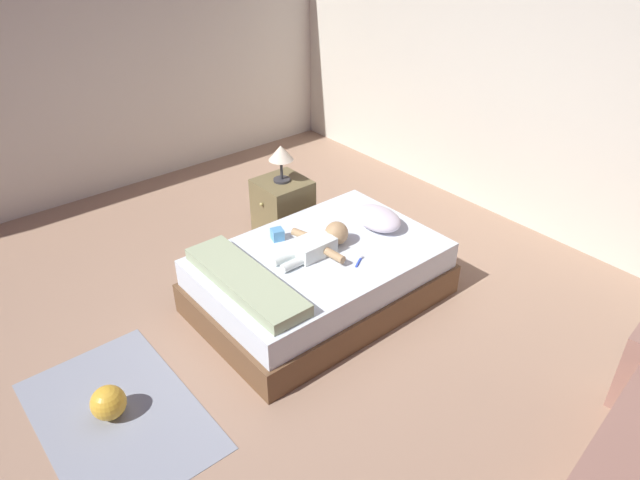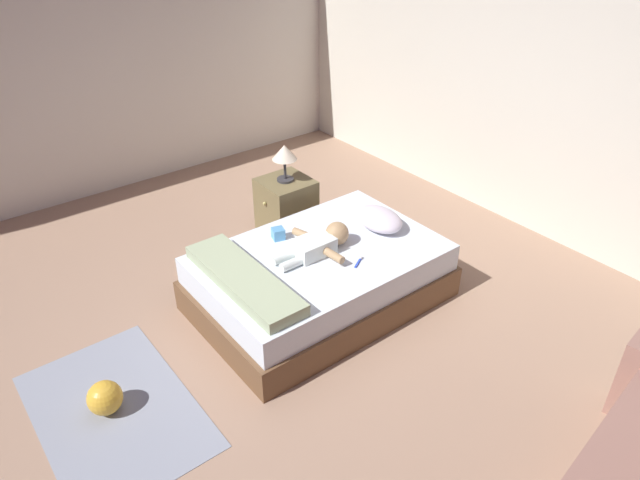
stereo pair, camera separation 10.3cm
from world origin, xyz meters
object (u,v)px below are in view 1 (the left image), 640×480
(toothbrush, at_px, (359,261))
(lamp, at_px, (281,155))
(toy_ball, at_px, (108,403))
(bed, at_px, (320,277))
(toy_block, at_px, (277,234))
(pillow, at_px, (378,218))
(nightstand, at_px, (283,208))
(baby, at_px, (320,243))

(toothbrush, relative_size, lamp, 0.37)
(toy_ball, bearing_deg, bed, 92.03)
(toy_ball, distance_m, toy_block, 1.62)
(bed, xyz_separation_m, lamp, (-0.95, 0.37, 0.56))
(toothbrush, height_order, toy_ball, toothbrush)
(pillow, distance_m, toy_block, 0.78)
(lamp, bearing_deg, toy_ball, -63.53)
(nightstand, height_order, toy_ball, nightstand)
(nightstand, xyz_separation_m, lamp, (0.00, 0.00, 0.51))
(bed, xyz_separation_m, pillow, (0.01, 0.57, 0.30))
(nightstand, bearing_deg, pillow, 11.68)
(toy_block, bearing_deg, nightstand, 140.98)
(baby, relative_size, toy_ball, 2.96)
(nightstand, distance_m, lamp, 0.51)
(baby, xyz_separation_m, toothbrush, (0.29, 0.12, -0.06))
(toothbrush, bearing_deg, baby, -157.47)
(toy_block, bearing_deg, baby, 23.57)
(bed, height_order, pillow, pillow)
(toy_ball, xyz_separation_m, toy_block, (-0.39, 1.52, 0.37))
(nightstand, bearing_deg, toy_block, -39.02)
(pillow, xyz_separation_m, toothbrush, (0.27, -0.44, -0.07))
(baby, height_order, lamp, lamp)
(toy_ball, height_order, toy_block, toy_block)
(toothbrush, distance_m, nightstand, 1.26)
(nightstand, xyz_separation_m, toy_ball, (1.01, -2.03, -0.16))
(baby, distance_m, toy_block, 0.35)
(bed, relative_size, toy_block, 16.99)
(toothbrush, bearing_deg, lamp, 168.81)
(pillow, relative_size, nightstand, 0.77)
(pillow, bearing_deg, toothbrush, -58.68)
(baby, xyz_separation_m, toy_block, (-0.32, -0.14, -0.02))
(baby, xyz_separation_m, nightstand, (-0.94, 0.36, -0.24))
(pillow, distance_m, toy_ball, 2.26)
(nightstand, xyz_separation_m, toy_block, (0.62, -0.50, 0.22))
(toothbrush, relative_size, toy_block, 1.13)
(toothbrush, xyz_separation_m, toy_ball, (-0.22, -1.78, -0.34))
(toothbrush, xyz_separation_m, toy_block, (-0.61, -0.26, 0.03))
(toy_ball, bearing_deg, nightstand, 116.48)
(pillow, height_order, toy_ball, pillow)
(lamp, distance_m, toy_ball, 2.36)
(pillow, xyz_separation_m, lamp, (-0.96, -0.20, 0.26))
(pillow, bearing_deg, nightstand, -168.32)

